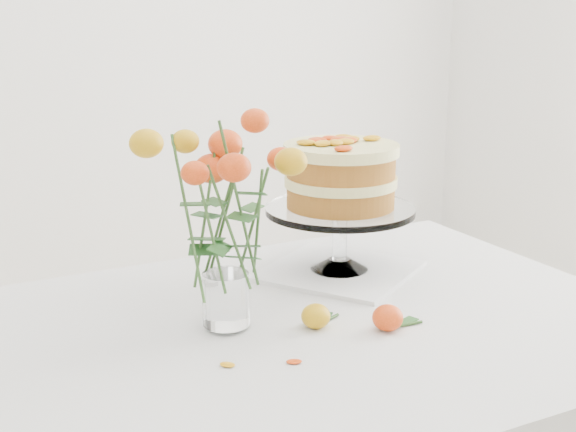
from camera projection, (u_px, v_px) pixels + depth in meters
name	position (u px, v px, depth m)	size (l,w,h in m)	color
table	(267.00, 372.00, 1.45)	(1.43, 0.93, 0.76)	tan
napkin	(339.00, 271.00, 1.72)	(0.29, 0.29, 0.01)	silver
cake_stand	(341.00, 182.00, 1.67)	(0.32, 0.32, 0.28)	white
rose_vase	(224.00, 196.00, 1.37)	(0.32, 0.32, 0.42)	white
loose_rose_near	(316.00, 316.00, 1.43)	(0.09, 0.06, 0.04)	orange
loose_rose_far	(388.00, 318.00, 1.42)	(0.10, 0.06, 0.05)	red
stray_petal_a	(227.00, 365.00, 1.28)	(0.03, 0.02, 0.00)	orange
stray_petal_b	(294.00, 362.00, 1.30)	(0.03, 0.02, 0.00)	orange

